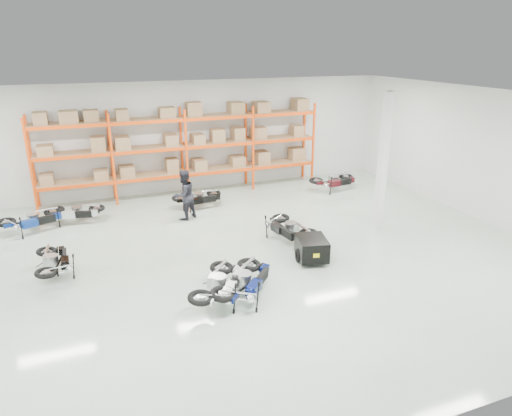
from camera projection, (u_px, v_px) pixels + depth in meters
name	position (u px, v px, depth m)	size (l,w,h in m)	color
room	(235.00, 184.00, 12.51)	(18.00, 18.00, 18.00)	#B8CDB9
pallet_rack	(183.00, 140.00, 18.16)	(11.28, 0.98, 3.62)	#FF4A0D
structural_column	(383.00, 163.00, 14.70)	(0.25, 0.25, 4.50)	white
moto_blue_centre	(246.00, 277.00, 11.00)	(0.83, 1.88, 1.15)	#071149
moto_silver_left	(221.00, 279.00, 10.91)	(0.81, 1.82, 1.11)	silver
moto_black_far_left	(54.00, 257.00, 12.15)	(0.73, 1.64, 1.00)	black
moto_touring_right	(288.00, 224.00, 14.26)	(0.79, 1.79, 1.09)	black
trailer	(312.00, 248.00, 12.91)	(1.01, 1.74, 0.70)	black
moto_back_a	(32.00, 216.00, 14.96)	(0.78, 1.76, 1.07)	navy
moto_back_b	(75.00, 209.00, 15.72)	(0.72, 1.63, 1.00)	silver
moto_back_c	(198.00, 195.00, 17.14)	(0.73, 1.65, 1.01)	black
moto_back_d	(334.00, 178.00, 19.16)	(0.80, 1.80, 1.10)	#470E14
person_back	(184.00, 195.00, 15.91)	(0.86, 0.67, 1.78)	#22212A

